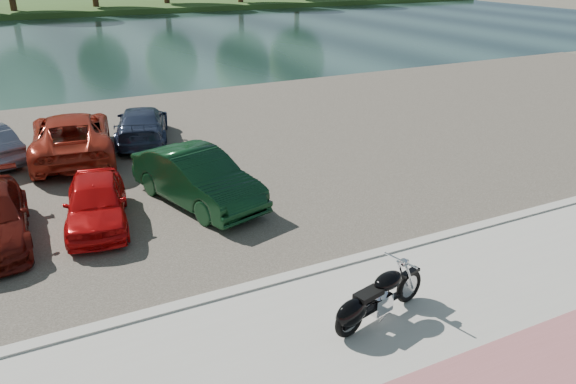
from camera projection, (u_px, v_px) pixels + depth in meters
name	position (u px, v px, depth m)	size (l,w,h in m)	color
ground	(362.00, 327.00, 10.33)	(200.00, 200.00, 0.00)	#595447
promenade	(395.00, 356.00, 9.49)	(60.00, 6.00, 0.10)	#ADAAA3
kerb	(310.00, 273.00, 11.95)	(60.00, 0.30, 0.14)	#ADAAA3
parking_lot	(185.00, 152.00, 19.37)	(60.00, 18.00, 0.04)	#3D3931
river	(73.00, 43.00, 43.24)	(120.00, 40.00, 0.00)	#192D2D
far_bank	(38.00, 7.00, 69.45)	(120.00, 24.00, 0.60)	#2C4D1B
motorcycle	(373.00, 301.00, 10.12)	(2.29, 0.93, 1.05)	black
car_4	(96.00, 202.00, 13.91)	(1.46, 3.62, 1.23)	red
car_5	(197.00, 178.00, 15.11)	(1.55, 4.44, 1.46)	black
car_10	(71.00, 135.00, 18.59)	(2.49, 5.39, 1.50)	#A72C1B
car_11	(142.00, 124.00, 20.25)	(1.76, 4.32, 1.25)	#28324E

